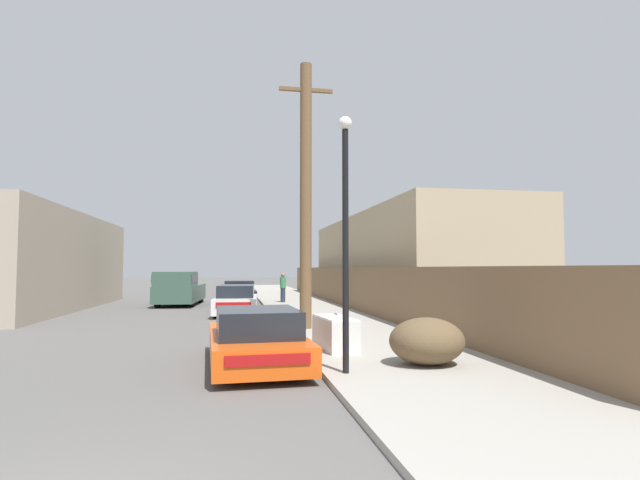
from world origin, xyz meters
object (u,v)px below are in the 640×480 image
Objects in this scene: car_parked_far at (239,293)px; utility_pole at (306,192)px; parked_sports_car_red at (256,339)px; car_parked_mid at (236,301)px; pickup_truck at (179,288)px; brush_pile at (427,341)px; street_lamp at (345,223)px; discarded_fridge at (335,333)px; pedestrian at (283,287)px.

car_parked_far is 13.81m from utility_pole.
parked_sports_car_red is 11.89m from car_parked_mid.
utility_pole is at bearing -81.24° from car_parked_far.
brush_pile is (6.82, -19.11, -0.35)m from pickup_truck.
parked_sports_car_red is 3.28m from street_lamp.
discarded_fridge is at bearing -82.97° from car_parked_far.
car_parked_mid is 3.02× the size of brush_pile.
brush_pile is (1.54, -6.48, -3.99)m from utility_pole.
discarded_fridge is at bearing -91.45° from pedestrian.
pedestrian is (5.81, 0.04, 0.04)m from pickup_truck.
street_lamp is at bearing 108.32° from pickup_truck.
car_parked_far is 3.35m from pickup_truck.
parked_sports_car_red is 18.33m from pickup_truck.
car_parked_mid is 13.52m from brush_pile.
pickup_truck reaches higher than car_parked_far.
street_lamp is 3.17× the size of brush_pile.
brush_pile is at bearing -62.55° from discarded_fridge.
car_parked_mid is at bearing -91.60° from car_parked_far.
street_lamp reaches higher than brush_pile.
pickup_truck is 5.81m from pedestrian.
car_parked_far is (0.20, 6.57, 0.02)m from car_parked_mid.
parked_sports_car_red is 3.58m from brush_pile.
parked_sports_car_red is at bearing -85.06° from car_parked_mid.
car_parked_mid is 13.82m from street_lamp.
parked_sports_car_red is 2.77× the size of pedestrian.
utility_pole reaches higher than parked_sports_car_red.
pedestrian is at bearing 87.68° from street_lamp.
pickup_truck is (-5.38, 16.84, 0.44)m from discarded_fridge.
pickup_truck is (-3.42, 18.00, 0.38)m from parked_sports_car_red.
discarded_fridge is 0.40× the size of parked_sports_car_red.
street_lamp is 2.89× the size of pedestrian.
utility_pole reaches higher than brush_pile.
brush_pile is at bearing -86.99° from pedestrian.
car_parked_far is 2.96× the size of brush_pile.
pickup_truck is at bearing 109.64° from brush_pile.
parked_sports_car_red is 1.01× the size of car_parked_mid.
pickup_truck is 1.20× the size of street_lamp.
street_lamp is 19.75m from pedestrian.
street_lamp is (-0.26, -6.98, -1.65)m from utility_pole.
car_parked_mid is at bearing 98.07° from street_lamp.
car_parked_mid is 0.53× the size of utility_pole.
utility_pole is 1.80× the size of street_lamp.
discarded_fridge is 0.21× the size of utility_pole.
car_parked_mid is (-0.32, 11.89, 0.06)m from parked_sports_car_red.
discarded_fridge is at bearing 27.70° from parked_sports_car_red.
brush_pile is at bearing -76.63° from utility_pole.
discarded_fridge is 0.41× the size of car_parked_far.
pickup_truck is at bearing 104.35° from street_lamp.
parked_sports_car_red is at bearing -154.39° from discarded_fridge.
discarded_fridge is 5.86m from utility_pole.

